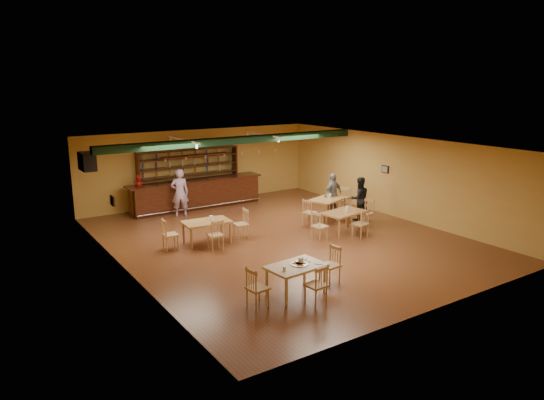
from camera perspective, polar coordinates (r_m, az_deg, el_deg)
floor at (r=15.96m, az=1.19°, el=-4.44°), size 12.00×12.00×0.00m
ceiling_beam at (r=17.68m, az=-3.94°, el=6.82°), size 10.00×0.30×0.25m
track_rail_left at (r=17.42m, az=-10.13°, el=6.77°), size 0.05×2.50×0.05m
track_rail_right at (r=18.90m, az=-1.12°, el=7.48°), size 0.05×2.50×0.05m
ac_unit at (r=17.33m, az=-20.27°, el=4.15°), size 0.34×0.70×0.48m
picture_left at (r=14.35m, az=-17.74°, el=-0.08°), size 0.04×0.34×0.28m
picture_right at (r=19.08m, az=12.77°, el=3.45°), size 0.04×0.34×0.28m
bar_counter at (r=19.88m, az=-8.59°, el=0.69°), size 5.48×0.85×1.13m
back_bar_hutch at (r=20.33m, az=-9.39°, el=2.60°), size 4.24×0.40×2.28m
poinsettia at (r=18.91m, az=-14.98°, el=2.14°), size 0.31×0.31×0.43m
dining_table_a at (r=15.54m, az=-7.43°, el=-3.67°), size 1.49×0.96×0.71m
dining_table_b at (r=18.34m, az=6.33°, el=-0.95°), size 1.68×1.32×0.74m
dining_table_d at (r=16.63m, az=8.18°, el=-2.53°), size 1.56×1.08×0.72m
near_table at (r=11.85m, az=2.74°, el=-9.07°), size 1.42×0.98×0.72m
pizza_tray at (r=11.77m, az=3.14°, el=-7.31°), size 0.46×0.46×0.01m
parmesan_shaker at (r=11.36m, az=1.41°, el=-7.83°), size 0.08×0.08×0.11m
napkin_stack at (r=12.05m, az=3.52°, el=-6.79°), size 0.25×0.23×0.03m
pizza_server at (r=11.88m, az=3.57°, el=-7.07°), size 0.33×0.15×0.00m
side_plate at (r=11.88m, az=5.39°, el=-7.17°), size 0.24×0.24×0.01m
patron_bar at (r=18.67m, az=-10.47°, el=0.82°), size 0.75×0.60×1.78m
patron_right_a at (r=18.18m, az=9.92°, el=0.15°), size 0.91×0.80×1.57m
patron_right_b at (r=18.76m, az=6.95°, el=0.67°), size 0.98×0.55×1.57m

